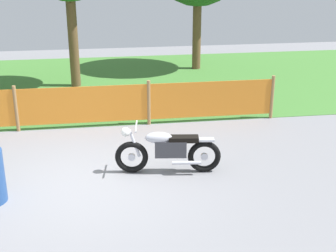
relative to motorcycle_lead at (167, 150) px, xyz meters
The scene contains 4 objects.
ground 1.61m from the motorcycle_lead, behind, with size 24.00×24.00×0.02m, color gray.
grass_verge 6.50m from the motorcycle_lead, 103.61° to the left, with size 24.00×7.45×0.01m, color #427A33.
barrier_fence 2.99m from the motorcycle_lead, 120.64° to the left, with size 8.94×0.08×1.05m.
motorcycle_lead is the anchor object (origin of this frame).
Camera 1 is at (0.36, -7.63, 3.88)m, focal length 51.37 mm.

